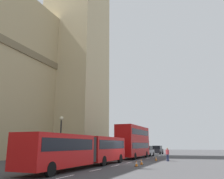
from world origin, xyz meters
TOP-DOWN VIEW (x-y plane):
  - ground_plane at (0.00, 0.00)m, footprint 160.00×160.00m
  - lane_centre_marking at (6.37, 0.00)m, footprint 39.00×0.16m
  - articulated_bus at (-5.90, 1.99)m, footprint 16.33×2.54m
  - double_decker_bus at (10.10, 2.00)m, footprint 10.39×2.54m
  - sedan_lead at (18.60, 1.94)m, footprint 4.40×1.86m
  - sedan_trailing at (28.03, 1.88)m, footprint 4.40×1.86m
  - traffic_cone_west at (-3.12, -2.31)m, footprint 0.36×0.36m
  - traffic_cone_middle at (-0.84, -2.20)m, footprint 0.36×0.36m
  - traffic_cone_east at (6.15, -2.30)m, footprint 0.36×0.36m
  - street_lamp at (-3.27, 6.50)m, footprint 0.44×0.44m
  - pedestrian_near_cones at (5.68, -3.91)m, footprint 0.46×0.39m

SIDE VIEW (x-z plane):
  - ground_plane at x=0.00m, z-range 0.00..0.00m
  - lane_centre_marking at x=6.37m, z-range 0.00..0.01m
  - traffic_cone_west at x=-3.12m, z-range -0.01..0.57m
  - traffic_cone_middle at x=-0.84m, z-range -0.01..0.57m
  - traffic_cone_east at x=6.15m, z-range -0.01..0.57m
  - pedestrian_near_cones at x=5.68m, z-range 0.07..1.76m
  - sedan_lead at x=18.60m, z-range -0.01..1.84m
  - sedan_trailing at x=28.03m, z-range -0.01..1.84m
  - articulated_bus at x=-5.90m, z-range 0.30..3.20m
  - double_decker_bus at x=10.10m, z-range 0.26..5.16m
  - street_lamp at x=-3.27m, z-range 0.42..5.69m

